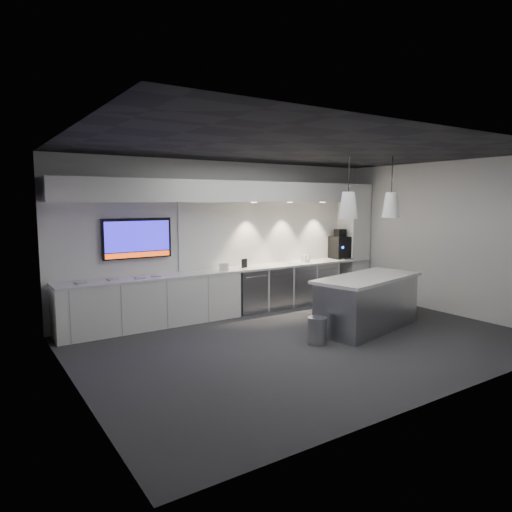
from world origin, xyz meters
TOP-DOWN VIEW (x-y plane):
  - floor at (0.00, 0.00)m, footprint 7.00×7.00m
  - ceiling at (0.00, 0.00)m, footprint 7.00×7.00m
  - wall_back at (0.00, 2.50)m, footprint 7.00×0.00m
  - wall_front at (0.00, -2.50)m, footprint 7.00×0.00m
  - wall_left at (-3.50, 0.00)m, footprint 0.00×7.00m
  - wall_right at (3.50, 0.00)m, footprint 0.00×7.00m
  - back_counter at (0.00, 2.17)m, footprint 6.80×0.65m
  - left_base_cabinets at (-1.75, 2.17)m, footprint 3.30×0.63m
  - fridge_unit_a at (0.25, 2.17)m, footprint 0.60×0.61m
  - fridge_unit_b at (0.88, 2.17)m, footprint 0.60×0.61m
  - fridge_unit_c at (1.51, 2.17)m, footprint 0.60×0.61m
  - fridge_unit_d at (2.14, 2.17)m, footprint 0.60×0.61m
  - backsplash at (1.20, 2.48)m, footprint 4.60×0.03m
  - soffit at (0.00, 2.20)m, footprint 6.90×0.60m
  - column at (3.20, 2.20)m, footprint 0.55×0.55m
  - wall_tv at (-1.90, 2.45)m, footprint 1.25×0.07m
  - island at (1.34, -0.03)m, footprint 2.34×1.39m
  - bin at (0.03, -0.21)m, footprint 0.36×0.36m
  - coffee_machine at (2.78, 2.20)m, footprint 0.43×0.58m
  - sign_black at (0.17, 2.17)m, footprint 0.14×0.05m
  - sign_white at (-0.36, 2.06)m, footprint 0.18×0.06m
  - cup_cluster at (1.74, 2.17)m, footprint 0.18×0.18m
  - tray_a at (-2.97, 2.13)m, footprint 0.19×0.19m
  - tray_b at (-2.44, 2.17)m, footprint 0.18×0.18m
  - tray_c at (-2.00, 2.08)m, footprint 0.18×0.18m
  - tray_d at (-1.70, 2.11)m, footprint 0.20×0.20m
  - pendant_left at (0.82, -0.03)m, footprint 0.31×0.31m
  - pendant_right at (1.86, -0.03)m, footprint 0.31×0.31m

SIDE VIEW (x-z plane):
  - floor at x=0.00m, z-range 0.00..0.00m
  - bin at x=0.03m, z-range 0.00..0.42m
  - fridge_unit_a at x=0.25m, z-range 0.00..0.85m
  - fridge_unit_b at x=0.88m, z-range 0.00..0.85m
  - fridge_unit_c at x=1.51m, z-range 0.00..0.85m
  - fridge_unit_d at x=2.14m, z-range 0.00..0.85m
  - left_base_cabinets at x=-1.75m, z-range 0.00..0.86m
  - island at x=1.34m, z-range 0.00..0.93m
  - back_counter at x=0.00m, z-range 0.86..0.90m
  - tray_a at x=-2.97m, z-range 0.90..0.92m
  - tray_b at x=-2.44m, z-range 0.90..0.92m
  - tray_c at x=-2.00m, z-range 0.90..0.92m
  - tray_d at x=-1.70m, z-range 0.90..0.92m
  - sign_white at x=-0.36m, z-range 0.90..1.04m
  - cup_cluster at x=1.74m, z-range 0.90..1.05m
  - sign_black at x=0.17m, z-range 0.90..1.08m
  - coffee_machine at x=2.78m, z-range 0.84..1.52m
  - column at x=3.20m, z-range 0.00..2.60m
  - wall_back at x=0.00m, z-range -2.00..5.00m
  - wall_front at x=0.00m, z-range -2.00..5.00m
  - wall_left at x=-3.50m, z-range -2.00..5.00m
  - wall_right at x=3.50m, z-range -2.00..5.00m
  - backsplash at x=1.20m, z-range 0.90..2.20m
  - wall_tv at x=-1.90m, z-range 1.20..1.92m
  - pendant_left at x=0.82m, z-range 1.58..2.72m
  - pendant_right at x=1.86m, z-range 1.58..2.72m
  - soffit at x=0.00m, z-range 2.20..2.60m
  - ceiling at x=0.00m, z-range 3.00..3.00m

